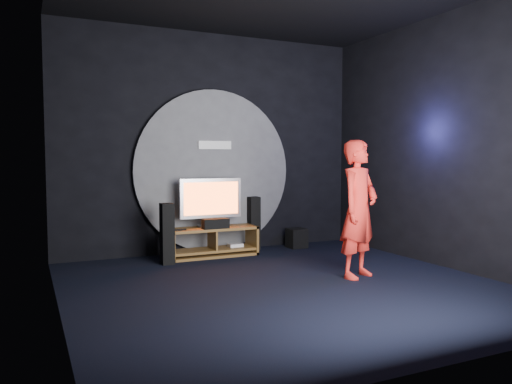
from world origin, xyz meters
TOP-DOWN VIEW (x-y plane):
  - floor at (0.00, 0.00)m, footprint 5.00×5.00m
  - back_wall at (0.00, 2.50)m, footprint 5.00×0.04m
  - front_wall at (0.00, -2.50)m, footprint 5.00×0.04m
  - left_wall at (-2.50, 0.00)m, footprint 0.04×5.00m
  - right_wall at (2.50, 0.00)m, footprint 0.04×5.00m
  - wall_disc_panel at (0.00, 2.44)m, footprint 2.60×0.11m
  - media_console at (-0.17, 2.05)m, footprint 1.38×0.45m
  - tv at (-0.17, 2.12)m, footprint 0.99×0.22m
  - center_speaker at (-0.17, 1.90)m, footprint 0.40×0.15m
  - remote at (-0.72, 1.93)m, footprint 0.18×0.05m
  - tower_speaker_left at (-0.95, 1.79)m, footprint 0.17×0.19m
  - tower_speaker_right at (0.65, 2.33)m, footprint 0.17×0.19m
  - subwoofer at (1.37, 2.15)m, footprint 0.29×0.29m
  - player at (1.06, 0.01)m, footprint 0.75×0.64m

SIDE VIEW (x-z plane):
  - floor at x=0.00m, z-range 0.00..0.00m
  - subwoofer at x=1.37m, z-range 0.00..0.32m
  - media_console at x=-0.17m, z-range -0.03..0.42m
  - tower_speaker_left at x=-0.95m, z-range 0.00..0.87m
  - tower_speaker_right at x=0.65m, z-range 0.00..0.87m
  - remote at x=-0.72m, z-range 0.45..0.47m
  - center_speaker at x=-0.17m, z-range 0.45..0.60m
  - tv at x=-0.17m, z-range 0.48..1.23m
  - player at x=1.06m, z-range 0.00..1.74m
  - wall_disc_panel at x=0.00m, z-range 0.00..2.60m
  - back_wall at x=0.00m, z-range 0.00..3.50m
  - front_wall at x=0.00m, z-range 0.00..3.50m
  - left_wall at x=-2.50m, z-range 0.00..3.50m
  - right_wall at x=2.50m, z-range 0.00..3.50m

